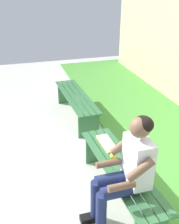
# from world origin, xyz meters

# --- Properties ---
(ground_plane) EXTENTS (10.00, 7.00, 0.04)m
(ground_plane) POSITION_xyz_m (1.06, 1.00, -0.02)
(ground_plane) COLOR #B2B2AD
(grass_strip) EXTENTS (9.00, 2.21, 0.03)m
(grass_strip) POSITION_xyz_m (1.06, -1.45, 0.01)
(grass_strip) COLOR #478C38
(grass_strip) RESTS_ON ground
(bench_near) EXTENTS (1.70, 0.47, 0.45)m
(bench_near) POSITION_xyz_m (0.00, 0.00, 0.34)
(bench_near) COLOR #2D6038
(bench_near) RESTS_ON ground
(bench_far) EXTENTS (1.69, 0.47, 0.45)m
(bench_far) POSITION_xyz_m (2.12, 0.00, 0.34)
(bench_far) COLOR #2D6038
(bench_far) RESTS_ON ground
(person_seated) EXTENTS (0.50, 0.69, 1.25)m
(person_seated) POSITION_xyz_m (-0.36, 0.10, 0.69)
(person_seated) COLOR silver
(person_seated) RESTS_ON ground
(apple) EXTENTS (0.08, 0.08, 0.08)m
(apple) POSITION_xyz_m (0.14, 0.04, 0.49)
(apple) COLOR gold
(apple) RESTS_ON bench_near
(book_open) EXTENTS (0.42, 0.18, 0.02)m
(book_open) POSITION_xyz_m (0.46, -0.00, 0.46)
(book_open) COLOR white
(book_open) RESTS_ON bench_near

